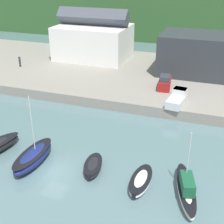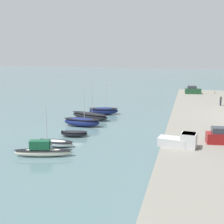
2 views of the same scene
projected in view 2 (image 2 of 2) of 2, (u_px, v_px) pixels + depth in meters
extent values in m
plane|color=slate|center=(74.00, 130.00, 53.57)|extent=(320.00, 320.00, 0.00)
ellipsoid|color=navy|center=(104.00, 111.00, 65.64)|extent=(3.68, 6.46, 1.50)
ellipsoid|color=black|center=(104.00, 108.00, 65.53)|extent=(3.80, 6.60, 0.12)
cylinder|color=silver|center=(106.00, 96.00, 64.96)|extent=(0.10, 0.10, 4.96)
ellipsoid|color=black|center=(90.00, 116.00, 61.23)|extent=(4.55, 8.44, 1.35)
ellipsoid|color=black|center=(90.00, 114.00, 61.14)|extent=(4.68, 8.62, 0.12)
cylinder|color=silver|center=(92.00, 95.00, 60.07)|extent=(0.10, 0.10, 6.90)
ellipsoid|color=navy|center=(82.00, 122.00, 55.77)|extent=(2.15, 6.58, 1.59)
ellipsoid|color=black|center=(82.00, 119.00, 55.65)|extent=(2.24, 6.71, 0.12)
cylinder|color=silver|center=(84.00, 101.00, 54.86)|extent=(0.10, 0.10, 6.13)
ellipsoid|color=black|center=(74.00, 134.00, 49.47)|extent=(2.50, 4.39, 0.93)
ellipsoid|color=black|center=(74.00, 132.00, 49.41)|extent=(2.58, 4.49, 0.12)
cube|color=black|center=(62.00, 132.00, 49.53)|extent=(0.41, 0.35, 0.56)
ellipsoid|color=white|center=(56.00, 143.00, 44.64)|extent=(1.85, 4.96, 0.90)
ellipsoid|color=black|center=(56.00, 141.00, 44.57)|extent=(1.93, 5.06, 0.12)
cube|color=black|center=(41.00, 141.00, 45.18)|extent=(0.36, 0.28, 0.56)
ellipsoid|color=white|center=(43.00, 153.00, 40.57)|extent=(3.33, 7.61, 0.99)
ellipsoid|color=black|center=(43.00, 150.00, 40.50)|extent=(3.42, 7.77, 0.12)
cube|color=#195638|center=(40.00, 145.00, 40.35)|extent=(1.72, 2.81, 1.15)
cube|color=#8CA5B2|center=(51.00, 146.00, 40.40)|extent=(0.96, 0.35, 0.57)
cylinder|color=silver|center=(47.00, 129.00, 39.93)|extent=(0.10, 0.10, 5.33)
cube|color=#1E4C2D|center=(193.00, 91.00, 84.04)|extent=(2.28, 4.38, 1.40)
cube|color=#333842|center=(192.00, 87.00, 83.85)|extent=(1.79, 2.47, 0.76)
cube|color=maroon|center=(223.00, 138.00, 40.79)|extent=(2.27, 4.38, 1.40)
cube|color=#333842|center=(221.00, 130.00, 40.61)|extent=(1.78, 2.47, 0.76)
cube|color=silver|center=(172.00, 142.00, 39.77)|extent=(2.43, 3.73, 1.10)
cube|color=silver|center=(189.00, 141.00, 38.96)|extent=(2.12, 2.12, 1.90)
cube|color=#2D333D|center=(189.00, 135.00, 38.82)|extent=(1.99, 1.83, 0.50)
cylinder|color=#232838|center=(220.00, 104.00, 67.06)|extent=(0.32, 0.32, 0.85)
cylinder|color=#333338|center=(221.00, 99.00, 66.86)|extent=(0.40, 0.40, 1.05)
sphere|color=tan|center=(221.00, 96.00, 66.73)|extent=(0.24, 0.24, 0.24)
cylinder|color=tan|center=(215.00, 93.00, 84.67)|extent=(0.12, 0.12, 0.28)
ellipsoid|color=tan|center=(215.00, 92.00, 84.60)|extent=(0.84, 0.66, 0.36)
sphere|color=tan|center=(215.00, 91.00, 84.83)|extent=(0.22, 0.22, 0.22)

